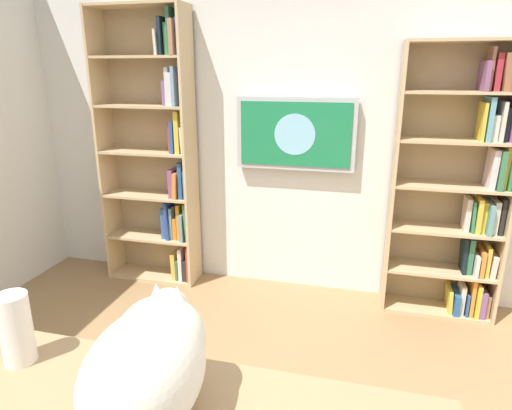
# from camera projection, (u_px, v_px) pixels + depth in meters

# --- Properties ---
(wall_back) EXTENTS (4.52, 0.06, 2.70)m
(wall_back) POSITION_uv_depth(u_px,v_px,m) (292.00, 125.00, 3.45)
(wall_back) COLOR silver
(wall_back) RESTS_ON ground
(bookshelf_left) EXTENTS (0.79, 0.28, 1.96)m
(bookshelf_left) POSITION_uv_depth(u_px,v_px,m) (463.00, 190.00, 3.11)
(bookshelf_left) COLOR tan
(bookshelf_left) RESTS_ON ground
(bookshelf_right) EXTENTS (0.78, 0.28, 2.24)m
(bookshelf_right) POSITION_uv_depth(u_px,v_px,m) (159.00, 155.00, 3.62)
(bookshelf_right) COLOR tan
(bookshelf_right) RESTS_ON ground
(wall_mounted_tv) EXTENTS (0.92, 0.07, 0.56)m
(wall_mounted_tv) POSITION_uv_depth(u_px,v_px,m) (295.00, 134.00, 3.38)
(wall_mounted_tv) COLOR #B7B7BC
(cat) EXTENTS (0.32, 0.61, 0.37)m
(cat) POSITION_uv_depth(u_px,v_px,m) (150.00, 362.00, 1.28)
(cat) COLOR silver
(cat) RESTS_ON desk
(paper_towel_roll) EXTENTS (0.11, 0.11, 0.26)m
(paper_towel_roll) POSITION_uv_depth(u_px,v_px,m) (16.00, 329.00, 1.55)
(paper_towel_roll) COLOR white
(paper_towel_roll) RESTS_ON desk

